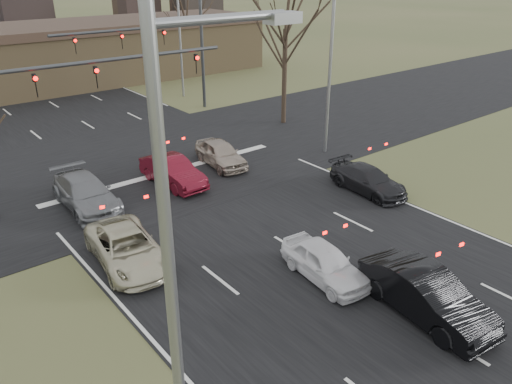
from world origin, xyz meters
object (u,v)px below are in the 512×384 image
(mast_arm_far, at_px, (168,44))
(car_charcoal_sedan, at_px, (368,180))
(car_red_ahead, at_px, (173,172))
(car_white_sedan, at_px, (325,262))
(car_black_hatch, at_px, (426,294))
(mast_arm_near, at_px, (52,93))
(streetlight_left, at_px, (184,310))
(building, at_px, (45,56))
(streetlight_right_near, at_px, (329,56))
(streetlight_right_far, at_px, (177,27))
(car_silver_suv, at_px, (127,248))
(car_silver_ahead, at_px, (221,153))
(car_grey_ahead, at_px, (86,193))

(mast_arm_far, bearing_deg, car_charcoal_sedan, -89.01)
(mast_arm_far, bearing_deg, car_red_ahead, -119.93)
(mast_arm_far, bearing_deg, car_white_sedan, -106.78)
(mast_arm_far, xyz_separation_m, car_black_hatch, (-5.68, -25.58, -4.25))
(mast_arm_near, distance_m, streetlight_left, 17.38)
(building, distance_m, mast_arm_far, 15.75)
(streetlight_right_near, bearing_deg, streetlight_right_far, 88.32)
(mast_arm_far, bearing_deg, streetlight_left, -119.06)
(car_silver_suv, bearing_deg, streetlight_left, -101.52)
(mast_arm_near, height_order, car_red_ahead, mast_arm_near)
(mast_arm_near, distance_m, car_silver_suv, 8.22)
(mast_arm_near, bearing_deg, car_black_hatch, -69.81)
(building, relative_size, streetlight_right_far, 4.24)
(streetlight_left, xyz_separation_m, car_silver_suv, (3.31, 10.07, -4.94))
(car_silver_ahead, bearing_deg, mast_arm_far, 81.22)
(streetlight_left, distance_m, car_white_sedan, 10.82)
(mast_arm_near, height_order, car_silver_ahead, mast_arm_near)
(building, relative_size, car_white_sedan, 11.38)
(building, distance_m, car_white_sedan, 37.31)
(mast_arm_far, height_order, car_silver_ahead, mast_arm_far)
(mast_arm_near, bearing_deg, mast_arm_far, 41.22)
(mast_arm_near, xyz_separation_m, car_charcoal_sedan, (11.73, -8.29, -4.46))
(streetlight_left, height_order, car_black_hatch, streetlight_left)
(streetlight_right_far, distance_m, car_red_ahead, 19.08)
(mast_arm_near, relative_size, car_black_hatch, 2.61)
(car_silver_suv, xyz_separation_m, car_black_hatch, (6.01, -8.66, 0.11))
(streetlight_right_far, bearing_deg, building, 123.65)
(streetlight_right_near, distance_m, car_silver_suv, 15.66)
(car_silver_suv, bearing_deg, mast_arm_far, 62.03)
(mast_arm_far, distance_m, car_charcoal_sedan, 18.82)
(car_red_ahead, bearing_deg, mast_arm_far, 57.50)
(car_silver_suv, xyz_separation_m, car_grey_ahead, (0.60, 5.50, 0.07))
(streetlight_left, relative_size, car_charcoal_sedan, 2.36)
(mast_arm_far, bearing_deg, building, 105.58)
(car_black_hatch, bearing_deg, car_red_ahead, 101.10)
(mast_arm_far, xyz_separation_m, car_silver_ahead, (-3.29, -10.93, -4.33))
(streetlight_right_near, bearing_deg, building, 103.69)
(car_charcoal_sedan, bearing_deg, car_white_sedan, -147.63)
(building, bearing_deg, car_grey_ahead, -104.66)
(streetlight_right_far, bearing_deg, mast_arm_far, -128.11)
(car_charcoal_sedan, bearing_deg, mast_arm_far, 94.40)
(mast_arm_near, xyz_separation_m, car_silver_suv, (-0.28, -6.93, -4.42))
(car_white_sedan, bearing_deg, car_grey_ahead, 118.31)
(streetlight_left, height_order, car_red_ahead, streetlight_left)
(streetlight_right_far, distance_m, car_silver_ahead, 16.98)
(car_white_sedan, relative_size, car_black_hatch, 0.80)
(mast_arm_far, xyz_separation_m, streetlight_left, (-15.01, -27.00, 0.57))
(car_red_ahead, bearing_deg, car_silver_ahead, 8.66)
(streetlight_right_near, relative_size, car_silver_suv, 2.14)
(mast_arm_far, xyz_separation_m, car_silver_suv, (-11.70, -16.93, -4.37))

